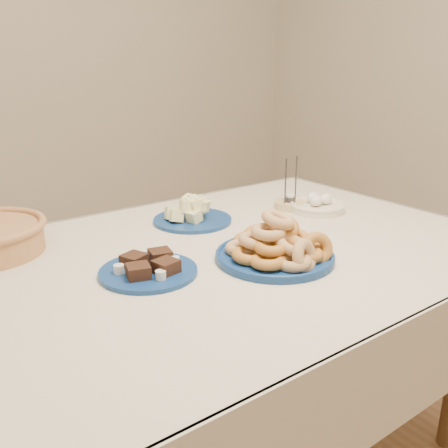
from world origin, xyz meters
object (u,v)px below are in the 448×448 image
at_px(dining_table, 214,287).
at_px(donut_platter, 277,248).
at_px(candle_holder, 290,204).
at_px(melon_plate, 192,213).
at_px(brownie_plate, 149,269).
at_px(egg_bowl, 318,205).

xyz_separation_m(dining_table, donut_platter, (0.11, -0.15, 0.14)).
height_order(donut_platter, candle_holder, candle_holder).
bearing_deg(candle_holder, melon_plate, 168.29).
distance_m(melon_plate, candle_holder, 0.38).
height_order(brownie_plate, egg_bowl, egg_bowl).
bearing_deg(candle_holder, donut_platter, -137.84).
relative_size(dining_table, egg_bowl, 7.60).
bearing_deg(brownie_plate, donut_platter, -21.71).
bearing_deg(candle_holder, dining_table, -158.11).
bearing_deg(donut_platter, dining_table, 126.48).
xyz_separation_m(melon_plate, candle_holder, (0.37, -0.08, -0.01)).
bearing_deg(melon_plate, donut_platter, -90.03).
bearing_deg(dining_table, melon_plate, 68.33).
relative_size(dining_table, donut_platter, 4.67).
relative_size(brownie_plate, egg_bowl, 1.17).
bearing_deg(brownie_plate, candle_holder, 16.89).
height_order(dining_table, candle_holder, candle_holder).
bearing_deg(melon_plate, egg_bowl, -20.64).
bearing_deg(candle_holder, brownie_plate, -163.11).
distance_m(brownie_plate, candle_holder, 0.73).
xyz_separation_m(donut_platter, candle_holder, (0.37, 0.34, -0.02)).
bearing_deg(egg_bowl, donut_platter, -149.36).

